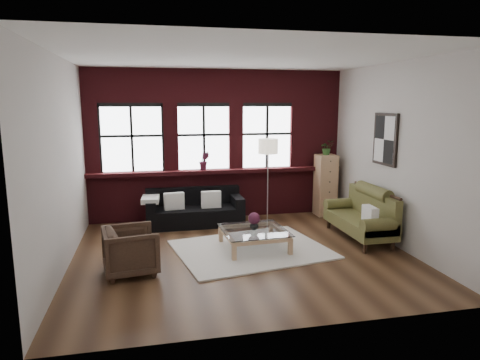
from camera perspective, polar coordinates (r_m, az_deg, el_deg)
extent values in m
plane|color=#3D2616|center=(7.29, 0.22, -9.79)|extent=(5.50, 5.50, 0.00)
plane|color=white|center=(6.89, 0.24, 16.10)|extent=(5.50, 5.50, 0.00)
plane|color=beige|center=(9.35, -3.04, 4.72)|extent=(5.50, 0.00, 5.50)
plane|color=beige|center=(4.53, 6.98, -1.26)|extent=(5.50, 0.00, 5.50)
plane|color=beige|center=(6.88, -22.79, 1.94)|extent=(0.00, 5.00, 5.00)
plane|color=beige|center=(7.96, 20.00, 3.15)|extent=(0.00, 5.00, 5.00)
cube|color=#4F1218|center=(9.28, -2.87, 1.19)|extent=(5.50, 0.30, 0.08)
cube|color=beige|center=(7.46, 1.49, -9.22)|extent=(2.79, 2.36, 0.03)
cube|color=white|center=(8.73, -8.78, -2.80)|extent=(0.41, 0.19, 0.34)
cube|color=white|center=(8.80, -3.88, -2.60)|extent=(0.40, 0.14, 0.34)
cube|color=white|center=(7.71, 16.94, -4.63)|extent=(0.16, 0.39, 0.34)
imported|color=#35251A|center=(6.59, -14.35, -9.11)|extent=(0.88, 0.86, 0.70)
imported|color=#B2B2B2|center=(7.38, 1.89, -6.03)|extent=(0.19, 0.19, 0.16)
sphere|color=#501B32|center=(7.35, 1.90, -5.14)|extent=(0.21, 0.21, 0.21)
cube|color=tan|center=(9.76, 11.32, -0.68)|extent=(0.42, 0.42, 1.37)
imported|color=#2D5923|center=(9.64, 11.50, 4.26)|extent=(0.29, 0.25, 0.32)
imported|color=#501B32|center=(9.17, -4.80, 2.57)|extent=(0.25, 0.21, 0.40)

